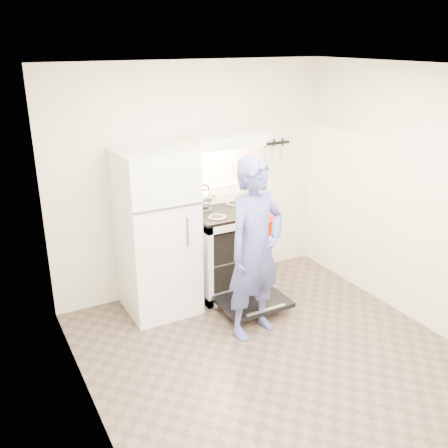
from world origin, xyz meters
The scene contains 15 objects.
floor centered at (0.00, 0.00, 0.00)m, with size 3.60×3.60×0.00m, color brown.
back_wall centered at (0.00, 1.80, 1.25)m, with size 3.20×0.02×2.50m, color beige.
refrigerator centered at (-0.58, 1.45, 0.85)m, with size 0.70×0.70×1.70m, color white.
stove_body centered at (0.23, 1.48, 0.46)m, with size 0.76×0.65×0.92m, color white.
cooktop centered at (0.23, 1.48, 0.94)m, with size 0.76×0.65×0.03m, color black.
backsplash centered at (0.23, 1.76, 1.05)m, with size 0.76×0.07×0.20m, color white.
oven_door centered at (0.23, 0.88, 0.12)m, with size 0.70×0.54×0.04m, color black.
oven_rack centered at (0.23, 1.48, 0.44)m, with size 0.60×0.52×0.01m, color gray.
range_hood centered at (0.23, 1.55, 1.71)m, with size 0.76×0.50×0.12m, color white.
knife_strip centered at (1.05, 1.79, 1.55)m, with size 0.40×0.02×0.03m, color black.
pizza_stone centered at (0.28, 1.42, 0.45)m, with size 0.36×0.36×0.02m, color olive.
tea_kettle centered at (0.06, 1.66, 1.08)m, with size 0.22×0.18×0.27m, color silver, non-canonical shape.
utensil_jar centered at (0.46, 1.35, 1.05)m, with size 0.09×0.09×0.13m, color silver.
person centered at (0.05, 0.58, 0.87)m, with size 0.63×0.42×1.74m, color navy.
dutch_oven centered at (0.33, 0.89, 0.96)m, with size 0.37×0.30×0.24m, color red, non-canonical shape.
Camera 1 is at (-2.22, -3.00, 2.70)m, focal length 40.00 mm.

